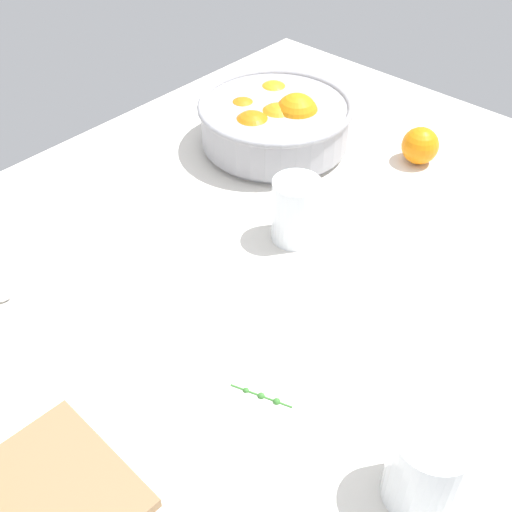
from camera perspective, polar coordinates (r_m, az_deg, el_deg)
ground_plane at (r=97.10cm, az=-1.96°, el=-2.88°), size 145.08×102.13×3.00cm
fruit_bowl at (r=123.38cm, az=1.62°, el=11.59°), size 28.53×28.53×11.27cm
juice_glass at (r=101.30cm, az=3.41°, el=3.71°), size 7.54×7.54×10.46cm
second_glass at (r=73.54cm, az=14.61°, el=-17.63°), size 8.44×8.44×10.43cm
loose_orange_1 at (r=123.25cm, az=14.11°, el=9.31°), size 6.75×6.75×6.75cm
herb_sprig_0 at (r=82.00cm, az=0.65°, el=-12.08°), size 2.84×7.97×0.97cm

